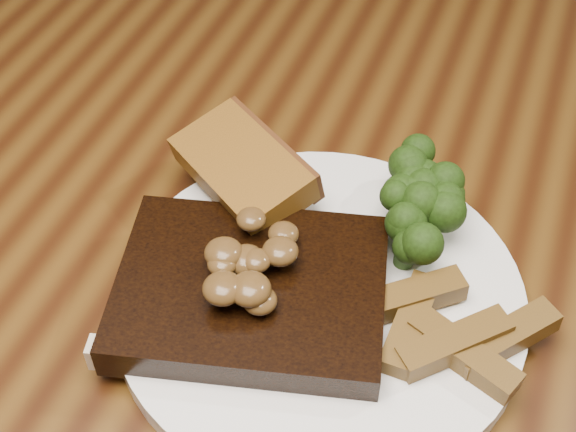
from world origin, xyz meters
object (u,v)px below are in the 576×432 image
Objects in this scene: garlic_bread at (243,188)px; plate at (319,300)px; dining_table at (261,326)px; chair_far at (388,32)px; potato_wedges at (430,324)px; steak at (251,292)px.

plate is at bearing -4.90° from garlic_bread.
dining_table is 0.71m from chair_far.
dining_table is 0.18m from potato_wedges.
steak is 1.63× the size of garlic_bread.
steak is at bearing -150.18° from plate.
steak reaches higher than dining_table.
plate is (0.13, -0.72, 0.27)m from chair_far.
potato_wedges is at bearing -15.87° from dining_table.
potato_wedges reaches higher than garlic_bread.
garlic_bread is (-0.08, 0.06, 0.02)m from plate.
garlic_bread is (-0.02, 0.03, 0.12)m from dining_table.
steak is (-0.04, -0.02, 0.02)m from plate.
dining_table is 1.82× the size of chair_far.
chair_far is 0.78m from plate.
chair_far reaches higher than potato_wedges.
steak is at bearing -171.92° from potato_wedges.
plate is 2.87× the size of potato_wedges.
dining_table is 0.12m from garlic_bread.
steak is 1.80× the size of potato_wedges.
chair_far is at bearing 105.70° from potato_wedges.
dining_table is at bearing 94.67° from steak.
dining_table is 9.41× the size of steak.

